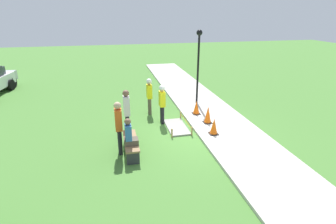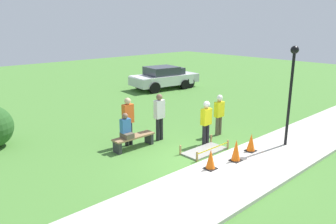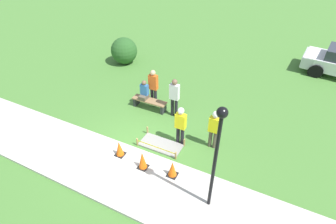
{
  "view_description": "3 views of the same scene",
  "coord_description": "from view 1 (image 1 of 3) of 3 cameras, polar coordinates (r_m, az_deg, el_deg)",
  "views": [
    {
      "loc": [
        -8.63,
        3.05,
        4.45
      ],
      "look_at": [
        0.3,
        1.07,
        0.92
      ],
      "focal_mm": 28.0,
      "sensor_mm": 36.0,
      "label": 1
    },
    {
      "loc": [
        -7.4,
        -6.48,
        4.43
      ],
      "look_at": [
        0.52,
        2.18,
        1.2
      ],
      "focal_mm": 35.0,
      "sensor_mm": 36.0,
      "label": 2
    },
    {
      "loc": [
        4.37,
        -5.92,
        7.03
      ],
      "look_at": [
        0.52,
        1.82,
        0.71
      ],
      "focal_mm": 28.0,
      "sensor_mm": 36.0,
      "label": 3
    }
  ],
  "objects": [
    {
      "name": "ground_plane",
      "position": [
        10.17,
        6.3,
        -4.95
      ],
      "size": [
        60.0,
        60.0,
        0.0
      ],
      "primitive_type": "plane",
      "color": "#477A33"
    },
    {
      "name": "park_bench",
      "position": [
        8.86,
        -8.07,
        -6.86
      ],
      "size": [
        1.62,
        0.44,
        0.47
      ],
      "color": "#2D2D33",
      "rests_on": "ground_plane"
    },
    {
      "name": "worker_assistant",
      "position": [
        10.8,
        -1.3,
        2.37
      ],
      "size": [
        0.4,
        0.24,
        1.67
      ],
      "color": "black",
      "rests_on": "ground_plane"
    },
    {
      "name": "person_seated_on_bench",
      "position": [
        8.38,
        -8.42,
        -4.82
      ],
      "size": [
        0.36,
        0.44,
        0.89
      ],
      "color": "brown",
      "rests_on": "park_bench"
    },
    {
      "name": "worker_supervisor",
      "position": [
        11.86,
        -4.09,
        4.04
      ],
      "size": [
        0.4,
        0.24,
        1.66
      ],
      "color": "brown",
      "rests_on": "ground_plane"
    },
    {
      "name": "traffic_cone_far_patch",
      "position": [
        10.93,
        8.68,
        -0.59
      ],
      "size": [
        0.34,
        0.34,
        0.71
      ],
      "color": "black",
      "rests_on": "sidewalk"
    },
    {
      "name": "sidewalk",
      "position": [
        10.6,
        12.83,
        -3.96
      ],
      "size": [
        28.0,
        2.53,
        0.1
      ],
      "color": "#BCB7AD",
      "rests_on": "ground_plane"
    },
    {
      "name": "bystander_in_orange_shirt",
      "position": [
        8.57,
        -10.67,
        -2.77
      ],
      "size": [
        0.4,
        0.24,
        1.81
      ],
      "color": "black",
      "rests_on": "ground_plane"
    },
    {
      "name": "traffic_cone_near_patch",
      "position": [
        9.98,
        9.97,
        -3.1
      ],
      "size": [
        0.34,
        0.34,
        0.63
      ],
      "color": "black",
      "rests_on": "sidewalk"
    },
    {
      "name": "wet_concrete_patch",
      "position": [
        10.71,
        1.88,
        -3.23
      ],
      "size": [
        1.68,
        0.83,
        0.35
      ],
      "color": "gray",
      "rests_on": "ground_plane"
    },
    {
      "name": "traffic_cone_sidewalk_edge",
      "position": [
        11.83,
        6.2,
        1.01
      ],
      "size": [
        0.34,
        0.34,
        0.62
      ],
      "color": "black",
      "rests_on": "sidewalk"
    },
    {
      "name": "lamppost_near",
      "position": [
        12.82,
        6.65,
        12.06
      ],
      "size": [
        0.28,
        0.28,
        3.56
      ],
      "color": "black",
      "rests_on": "sidewalk"
    },
    {
      "name": "bystander_in_gray_shirt",
      "position": [
        9.7,
        -8.96,
        0.31
      ],
      "size": [
        0.4,
        0.24,
        1.83
      ],
      "color": "black",
      "rests_on": "ground_plane"
    }
  ]
}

